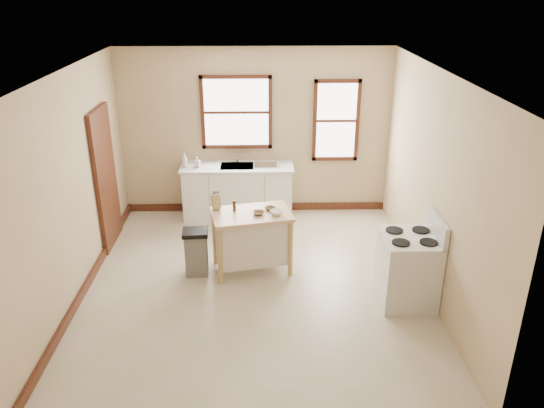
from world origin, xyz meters
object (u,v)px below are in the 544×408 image
Objects in this scene: pepper_grinder at (234,206)px; bowl_a at (259,213)px; gas_stove at (408,260)px; soap_bottle_b at (197,162)px; knife_block at (216,202)px; bowl_b at (270,209)px; dish_rack at (266,163)px; bowl_c at (277,213)px; kitchen_island at (252,241)px; trash_bin at (196,252)px; soap_bottle_a at (185,160)px.

pepper_grinder is 0.94× the size of bowl_a.
soap_bottle_b is at bearing 138.23° from gas_stove.
knife_block is 1.33× the size of pepper_grinder.
soap_bottle_b is 2.04m from bowl_a.
bowl_b is at bearing 43.17° from bowl_a.
dish_rack reaches higher than bowl_c.
knife_block is (0.42, -1.58, -0.04)m from soap_bottle_b.
trash_bin is (-0.76, -0.11, -0.10)m from kitchen_island.
bowl_b is at bearing -36.00° from soap_bottle_a.
gas_stove is (2.43, -0.97, -0.38)m from knife_block.
trash_bin is (0.14, -1.84, -0.68)m from soap_bottle_b.
dish_rack reaches higher than trash_bin.
pepper_grinder is 0.13× the size of gas_stove.
pepper_grinder reaches higher than trash_bin.
knife_block reaches higher than trash_bin.
bowl_b is 1.17m from trash_bin.
trash_bin is (-0.97, -1.90, -0.64)m from dish_rack.
trash_bin is (-1.02, -0.21, -0.55)m from bowl_b.
bowl_a is 1.02m from trash_bin.
bowl_c is at bearing -109.35° from dish_rack.
bowl_b reaches higher than trash_bin.
soap_bottle_a reaches higher than bowl_a.
bowl_c is 1.81m from gas_stove.
kitchen_island is 1.59× the size of trash_bin.
soap_bottle_a is 0.21m from soap_bottle_b.
trash_bin is at bearing -140.41° from dish_rack.
soap_bottle_a is at bearing 129.07° from bowl_c.
bowl_c is (1.45, -1.78, -0.15)m from soap_bottle_a.
kitchen_island reaches higher than trash_bin.
knife_block reaches higher than kitchen_island.
bowl_a is 1.09× the size of bowl_b.
kitchen_island is (1.11, -1.73, -0.61)m from soap_bottle_a.
soap_bottle_b is 3.85m from gas_stove.
bowl_c is (0.13, -1.84, -0.08)m from dish_rack.
soap_bottle_a is 1.34× the size of soap_bottle_b.
bowl_c reaches higher than bowl_b.
pepper_grinder is at bearing -177.93° from bowl_b.
bowl_c is at bearing 154.57° from gas_stove.
trash_bin is at bearing -175.91° from bowl_a.
kitchen_island is 7.24× the size of bowl_b.
knife_block is (-0.48, 0.15, 0.53)m from kitchen_island.
soap_bottle_a is at bearing 118.03° from pepper_grinder.
dish_rack is 2.54× the size of bowl_a.
kitchen_island is 2.12m from gas_stove.
dish_rack is 1.84m from bowl_a.
bowl_a is 0.14× the size of gas_stove.
gas_stove is (1.74, -2.61, -0.39)m from dish_rack.
bowl_b is (1.37, -1.63, -0.16)m from soap_bottle_a.
dish_rack is at bearing 59.45° from trash_bin.
bowl_b is 0.84× the size of bowl_c.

